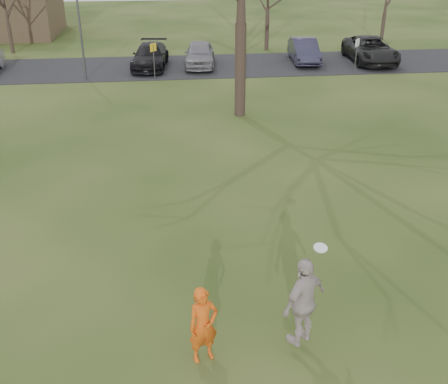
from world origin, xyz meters
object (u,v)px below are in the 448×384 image
(player_defender, at_px, (203,325))
(catching_play, at_px, (304,302))
(car_5, at_px, (304,51))
(car_6, at_px, (371,50))
(car_3, at_px, (150,56))
(car_4, at_px, (200,54))
(lamp_post, at_px, (78,8))

(player_defender, relative_size, catching_play, 0.75)
(car_5, bearing_deg, car_6, -1.50)
(car_3, distance_m, car_5, 9.96)
(car_4, bearing_deg, car_6, 5.26)
(player_defender, relative_size, lamp_post, 0.27)
(car_3, height_order, car_6, car_6)
(car_4, height_order, car_6, car_6)
(car_3, relative_size, car_4, 1.10)
(car_5, relative_size, car_6, 0.79)
(catching_play, bearing_deg, car_5, 75.68)
(car_3, height_order, lamp_post, lamp_post)
(car_3, xyz_separation_m, lamp_post, (-3.73, -2.36, 3.21))
(player_defender, height_order, car_5, player_defender)
(car_4, xyz_separation_m, catching_play, (0.25, -25.44, 0.44))
(car_5, height_order, lamp_post, lamp_post)
(car_6, relative_size, lamp_post, 0.90)
(car_3, distance_m, lamp_post, 5.46)
(catching_play, height_order, lamp_post, lamp_post)
(car_6, bearing_deg, car_3, -176.94)
(car_6, distance_m, catching_play, 27.61)
(car_4, bearing_deg, catching_play, -83.74)
(player_defender, bearing_deg, car_3, 74.00)
(player_defender, xyz_separation_m, lamp_post, (-5.07, 23.05, 3.11))
(car_3, relative_size, catching_play, 2.15)
(car_3, distance_m, car_4, 3.11)
(car_3, bearing_deg, car_6, 6.25)
(lamp_post, bearing_deg, player_defender, -77.60)
(car_4, bearing_deg, player_defender, -88.29)
(player_defender, distance_m, car_4, 25.53)
(player_defender, height_order, car_6, player_defender)
(player_defender, distance_m, car_5, 27.22)
(car_4, height_order, catching_play, catching_play)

